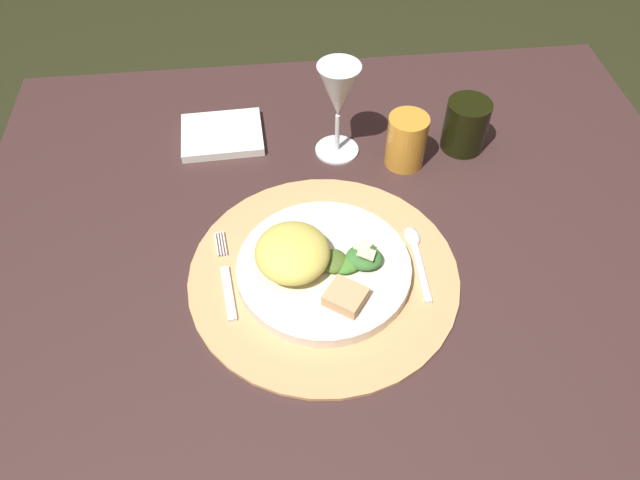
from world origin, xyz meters
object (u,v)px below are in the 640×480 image
(dinner_plate, at_px, (324,269))
(wine_glass, at_px, (338,95))
(dining_table, at_px, (343,290))
(amber_tumbler, at_px, (406,141))
(dark_tumbler, at_px, (466,125))
(fork, at_px, (226,279))
(napkin, at_px, (222,135))
(spoon, at_px, (416,251))

(dinner_plate, bearing_deg, wine_glass, 78.86)
(dining_table, xyz_separation_m, amber_tumbler, (0.12, 0.15, 0.19))
(dark_tumbler, bearing_deg, fork, -148.20)
(napkin, bearing_deg, wine_glass, -15.78)
(fork, bearing_deg, dark_tumbler, 31.80)
(dinner_plate, xyz_separation_m, dark_tumbler, (0.27, 0.25, 0.03))
(wine_glass, distance_m, dark_tumbler, 0.23)
(dinner_plate, height_order, spoon, dinner_plate)
(dinner_plate, height_order, fork, dinner_plate)
(amber_tumbler, bearing_deg, wine_glass, 159.79)
(dining_table, bearing_deg, napkin, 127.38)
(fork, xyz_separation_m, amber_tumbler, (0.30, 0.22, 0.04))
(dinner_plate, xyz_separation_m, fork, (-0.14, 0.00, -0.01))
(amber_tumbler, bearing_deg, spoon, -96.49)
(fork, relative_size, wine_glass, 0.95)
(dining_table, distance_m, wine_glass, 0.32)
(amber_tumbler, bearing_deg, napkin, 162.61)
(amber_tumbler, distance_m, dark_tumbler, 0.11)
(amber_tumbler, xyz_separation_m, dark_tumbler, (0.11, 0.03, -0.00))
(dining_table, height_order, napkin, napkin)
(spoon, xyz_separation_m, wine_glass, (-0.09, 0.24, 0.11))
(spoon, bearing_deg, fork, -175.69)
(dinner_plate, distance_m, fork, 0.14)
(fork, bearing_deg, napkin, 91.02)
(dining_table, distance_m, fork, 0.25)
(napkin, relative_size, wine_glass, 0.83)
(spoon, bearing_deg, dinner_plate, -170.15)
(dark_tumbler, bearing_deg, spoon, -119.44)
(napkin, bearing_deg, dark_tumbler, -9.03)
(spoon, xyz_separation_m, napkin, (-0.28, 0.30, -0.00))
(dining_table, relative_size, dark_tumbler, 12.80)
(dinner_plate, distance_m, dark_tumbler, 0.37)
(dinner_plate, xyz_separation_m, spoon, (0.14, 0.02, -0.01))
(dining_table, relative_size, amber_tumbler, 12.54)
(napkin, bearing_deg, fork, -88.98)
(spoon, height_order, napkin, napkin)
(napkin, relative_size, dark_tumbler, 1.56)
(wine_glass, bearing_deg, spoon, -70.44)
(fork, distance_m, napkin, 0.32)
(wine_glass, bearing_deg, dinner_plate, -101.14)
(wine_glass, xyz_separation_m, amber_tumbler, (0.11, -0.04, -0.07))
(dinner_plate, height_order, dark_tumbler, dark_tumbler)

